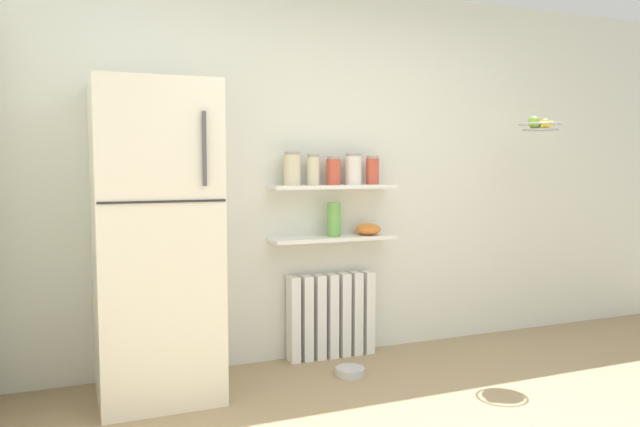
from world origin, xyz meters
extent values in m
cube|color=silver|center=(0.00, 2.05, 1.30)|extent=(7.04, 0.10, 2.60)
cube|color=silver|center=(-1.30, 1.66, 0.92)|extent=(0.68, 0.69, 1.83)
cube|color=#262628|center=(-1.30, 1.31, 1.17)|extent=(0.67, 0.01, 0.01)
cylinder|color=#4C4C51|center=(-1.09, 1.29, 1.45)|extent=(0.02, 0.02, 0.40)
cube|color=white|center=(-0.35, 1.92, 0.30)|extent=(0.07, 0.12, 0.59)
cube|color=white|center=(-0.26, 1.92, 0.30)|extent=(0.07, 0.12, 0.59)
cube|color=white|center=(-0.16, 1.92, 0.30)|extent=(0.07, 0.12, 0.59)
cube|color=white|center=(-0.07, 1.92, 0.30)|extent=(0.07, 0.12, 0.59)
cube|color=white|center=(0.03, 1.92, 0.30)|extent=(0.07, 0.12, 0.59)
cube|color=white|center=(0.12, 1.92, 0.30)|extent=(0.07, 0.12, 0.59)
cube|color=white|center=(0.22, 1.92, 0.30)|extent=(0.07, 0.12, 0.59)
cube|color=white|center=(-0.07, 1.89, 0.85)|extent=(0.90, 0.22, 0.02)
cube|color=white|center=(-0.07, 1.89, 1.21)|extent=(0.90, 0.22, 0.02)
cylinder|color=beige|center=(-0.37, 1.89, 1.32)|extent=(0.11, 0.11, 0.21)
cylinder|color=gray|center=(-0.37, 1.89, 1.44)|extent=(0.11, 0.11, 0.02)
cylinder|color=beige|center=(-0.22, 1.89, 1.31)|extent=(0.09, 0.09, 0.19)
cylinder|color=gray|center=(-0.22, 1.89, 1.42)|extent=(0.08, 0.08, 0.02)
cylinder|color=#C64C38|center=(-0.07, 1.89, 1.31)|extent=(0.10, 0.10, 0.18)
cylinder|color=gray|center=(-0.07, 1.89, 1.41)|extent=(0.09, 0.09, 0.02)
cylinder|color=silver|center=(0.08, 1.89, 1.32)|extent=(0.12, 0.12, 0.20)
cylinder|color=gray|center=(0.08, 1.89, 1.43)|extent=(0.11, 0.11, 0.02)
cylinder|color=#C64C38|center=(0.24, 1.89, 1.31)|extent=(0.09, 0.09, 0.18)
cylinder|color=gray|center=(0.24, 1.89, 1.41)|extent=(0.09, 0.09, 0.02)
cylinder|color=#66A84C|center=(-0.06, 1.89, 0.98)|extent=(0.09, 0.09, 0.23)
ellipsoid|color=orange|center=(0.20, 1.89, 0.90)|extent=(0.18, 0.18, 0.08)
cylinder|color=#B7B7BC|center=(-0.11, 1.52, 0.03)|extent=(0.19, 0.19, 0.05)
torus|color=#B2B2B7|center=(1.34, 1.46, 1.64)|extent=(0.30, 0.30, 0.01)
cylinder|color=#A8A8AD|center=(1.34, 1.46, 1.60)|extent=(0.24, 0.24, 0.01)
sphere|color=red|center=(1.39, 1.47, 1.65)|extent=(0.08, 0.08, 0.08)
sphere|color=#7FAD38|center=(1.33, 1.51, 1.65)|extent=(0.08, 0.08, 0.08)
sphere|color=#7FAD38|center=(1.28, 1.45, 1.65)|extent=(0.09, 0.09, 0.09)
sphere|color=gold|center=(1.34, 1.41, 1.65)|extent=(0.07, 0.07, 0.07)
ellipsoid|color=yellow|center=(1.38, 1.43, 1.64)|extent=(0.18, 0.09, 0.08)
camera|label=1|loc=(-1.80, -2.03, 1.37)|focal=34.92mm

